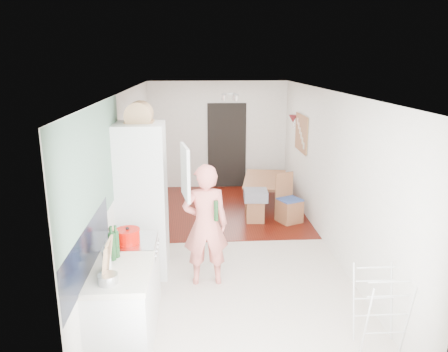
{
  "coord_description": "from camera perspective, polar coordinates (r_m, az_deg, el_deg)",
  "views": [
    {
      "loc": [
        -0.5,
        -6.58,
        2.96
      ],
      "look_at": [
        -0.07,
        0.2,
        1.15
      ],
      "focal_mm": 35.0,
      "sensor_mm": 36.0,
      "label": 1
    }
  ],
  "objects": [
    {
      "name": "room_shell",
      "position": [
        6.82,
        0.73,
        0.42
      ],
      "size": [
        3.2,
        7.0,
        2.5
      ],
      "primitive_type": null,
      "color": "beige",
      "rests_on": "ground"
    },
    {
      "name": "red_casserole",
      "position": [
        5.17,
        -12.45,
        -7.68
      ],
      "size": [
        0.32,
        0.32,
        0.16
      ],
      "primitive_type": "cylinder",
      "rotation": [
        0.0,
        0.0,
        0.17
      ],
      "color": "#CA0A01",
      "rests_on": "cooker_top"
    },
    {
      "name": "range_cooker",
      "position": [
        5.46,
        -11.88,
        -12.87
      ],
      "size": [
        0.6,
        0.6,
        0.88
      ],
      "primitive_type": "cube",
      "color": "silver",
      "rests_on": "room_shell"
    },
    {
      "name": "drying_rack",
      "position": [
        5.04,
        19.67,
        -16.13
      ],
      "size": [
        0.44,
        0.4,
        0.86
      ],
      "primitive_type": null,
      "rotation": [
        0.0,
        0.0,
        -0.0
      ],
      "color": "silver",
      "rests_on": "floor"
    },
    {
      "name": "cooker_top",
      "position": [
        5.27,
        -12.15,
        -8.43
      ],
      "size": [
        0.6,
        0.6,
        0.04
      ],
      "primitive_type": "cube",
      "color": "silver",
      "rests_on": "room_shell"
    },
    {
      "name": "bottle_a",
      "position": [
        4.76,
        -14.41,
        -8.91
      ],
      "size": [
        0.08,
        0.08,
        0.3
      ],
      "primitive_type": "cylinder",
      "rotation": [
        0.0,
        0.0,
        0.13
      ],
      "color": "#193F1C",
      "rests_on": "worktop"
    },
    {
      "name": "dining_chair",
      "position": [
        8.21,
        8.57,
        -2.96
      ],
      "size": [
        0.51,
        0.51,
        0.92
      ],
      "primitive_type": null,
      "rotation": [
        0.0,
        0.0,
        0.43
      ],
      "color": "#935A39",
      "rests_on": "floor"
    },
    {
      "name": "fridge_door",
      "position": [
        5.68,
        -5.08,
        0.52
      ],
      "size": [
        0.14,
        0.56,
        0.7
      ],
      "primitive_type": "cube",
      "rotation": [
        0.0,
        0.0,
        -1.4
      ],
      "color": "silver",
      "rests_on": "room_shell"
    },
    {
      "name": "tile_splashback",
      "position": [
        4.55,
        -17.27,
        -9.22
      ],
      "size": [
        0.02,
        1.9,
        0.5
      ],
      "primitive_type": "cube",
      "color": "black",
      "rests_on": "room_shell"
    },
    {
      "name": "pinboard_frame",
      "position": [
        8.84,
        10.0,
        5.54
      ],
      "size": [
        0.0,
        0.94,
        0.74
      ],
      "primitive_type": "cube",
      "color": "#935A39",
      "rests_on": "room_shell"
    },
    {
      "name": "wall_sconce",
      "position": [
        9.44,
        8.99,
        7.4
      ],
      "size": [
        0.18,
        0.18,
        0.16
      ],
      "primitive_type": "cone",
      "color": "maroon",
      "rests_on": "room_shell"
    },
    {
      "name": "pinboard",
      "position": [
        8.85,
        10.09,
        5.54
      ],
      "size": [
        0.03,
        0.9,
        0.7
      ],
      "primitive_type": "cube",
      "color": "tan",
      "rests_on": "room_shell"
    },
    {
      "name": "person",
      "position": [
        5.79,
        -2.45,
        -5.02
      ],
      "size": [
        0.74,
        0.5,
        1.97
      ],
      "primitive_type": "imported",
      "rotation": [
        0.0,
        0.0,
        3.18
      ],
      "color": "#E4776B",
      "rests_on": "floor"
    },
    {
      "name": "base_cabinet",
      "position": [
        4.83,
        -13.15,
        -17.11
      ],
      "size": [
        0.6,
        0.9,
        0.86
      ],
      "primitive_type": "cube",
      "color": "silver",
      "rests_on": "room_shell"
    },
    {
      "name": "fridge_housing",
      "position": [
        6.15,
        -10.62,
        -3.17
      ],
      "size": [
        0.66,
        0.66,
        2.15
      ],
      "primitive_type": "cube",
      "color": "silver",
      "rests_on": "room_shell"
    },
    {
      "name": "pepper_mill_back",
      "position": [
        4.97,
        -14.4,
        -8.32
      ],
      "size": [
        0.08,
        0.08,
        0.23
      ],
      "primitive_type": "cylinder",
      "rotation": [
        0.0,
        0.0,
        -0.35
      ],
      "color": "tan",
      "rests_on": "worktop"
    },
    {
      "name": "chopping_boards",
      "position": [
        4.44,
        -15.02,
        -10.33
      ],
      "size": [
        0.07,
        0.27,
        0.36
      ],
      "primitive_type": null,
      "rotation": [
        0.0,
        0.0,
        0.11
      ],
      "color": "tan",
      "rests_on": "worktop"
    },
    {
      "name": "grey_drape",
      "position": [
        8.13,
        4.15,
        -2.51
      ],
      "size": [
        0.45,
        0.45,
        0.19
      ],
      "primitive_type": "cube",
      "rotation": [
        0.0,
        0.0,
        -0.06
      ],
      "color": "slate",
      "rests_on": "stool"
    },
    {
      "name": "held_bottle",
      "position": [
        5.63,
        -1.05,
        -4.56
      ],
      "size": [
        0.06,
        0.06,
        0.27
      ],
      "primitive_type": "cylinder",
      "color": "#193F1C",
      "rests_on": "person"
    },
    {
      "name": "dining_table",
      "position": [
        9.27,
        5.57,
        -2.22
      ],
      "size": [
        0.96,
        1.44,
        0.47
      ],
      "primitive_type": "imported",
      "rotation": [
        0.0,
        0.0,
        1.4
      ],
      "color": "#935A39",
      "rests_on": "floor"
    },
    {
      "name": "steel_pan",
      "position": [
        4.35,
        -14.91,
        -12.87
      ],
      "size": [
        0.22,
        0.22,
        0.09
      ],
      "primitive_type": "cylinder",
      "rotation": [
        0.0,
        0.0,
        -0.18
      ],
      "color": "silver",
      "rests_on": "worktop"
    },
    {
      "name": "floor",
      "position": [
        7.23,
        0.7,
        -9.21
      ],
      "size": [
        3.2,
        7.0,
        0.01
      ],
      "primitive_type": "cube",
      "color": "beige",
      "rests_on": "ground"
    },
    {
      "name": "wood_floor_overlay",
      "position": [
        8.95,
        -0.19,
        -4.33
      ],
      "size": [
        3.2,
        3.3,
        0.01
      ],
      "primitive_type": "cube",
      "color": "#531108",
      "rests_on": "room_shell"
    },
    {
      "name": "sage_wall_panel",
      "position": [
        4.84,
        -16.5,
        1.05
      ],
      "size": [
        0.02,
        3.0,
        1.3
      ],
      "primitive_type": "cube",
      "color": "slate",
      "rests_on": "room_shell"
    },
    {
      "name": "fridge_interior",
      "position": [
        5.99,
        -7.89,
        1.18
      ],
      "size": [
        0.02,
        0.52,
        0.66
      ],
      "primitive_type": "cube",
      "color": "white",
      "rests_on": "room_shell"
    },
    {
      "name": "bottle_c",
      "position": [
        4.61,
        -15.04,
        -10.48
      ],
      "size": [
        0.1,
        0.1,
        0.2
      ],
      "primitive_type": "cylinder",
      "rotation": [
        0.0,
        0.0,
        -0.33
      ],
      "color": "silver",
      "rests_on": "worktop"
    },
    {
      "name": "worktop",
      "position": [
        4.6,
        -13.49,
        -12.24
      ],
      "size": [
        0.62,
        0.92,
        0.06
      ],
      "primitive_type": "cube",
      "color": "#EDE6CC",
      "rests_on": "room_shell"
    },
    {
      "name": "pepper_mill_front",
      "position": [
        5.01,
        -13.96,
        -8.34
      ],
      "size": [
        0.07,
        0.07,
        0.2
      ],
      "primitive_type": "cylinder",
      "rotation": [
        0.0,
        0.0,
        0.3
      ],
      "color": "tan",
      "rests_on": "worktop"
    },
    {
      "name": "doorway_recess",
      "position": [
        10.28,
        0.37,
        3.95
      ],
      "size": [
        0.9,
        0.04,
        2.0
      ],
      "primitive_type": "cube",
      "color": "black",
      "rests_on": "room_shell"
    },
    {
      "name": "stool",
      "position": [
        8.24,
        4.06,
        -4.55
      ],
      "size": [
        0.35,
        0.35,
        0.43
      ],
      "primitive_type": null,
      "rotation": [
        0.0,
        0.0,
        -0.05
      ],
      "color": "#935A39",
      "rests_on": "floor"
    },
    {
      "name": "bottle_b",
      "position": [
        4.82,
        -13.89,
        -8.68
      ],
      "size": [
        0.08,
        0.08,
        0.29
      ],
      "primitive_type": "cylinder",
      "rotation": [
        0.0,
        0.0,
        0.34
      ],
      "color": "#193F1C",
      "rests_on": "worktop"
    },
    {
      "name": "bread_bin",
      "position": [
        5.97,
        -11.03,
        7.83
      ],
      "size": [
        0.45,
        0.44,
        0.2
      ],
      "primitive_type": null,
      "rotation": [
        0.0,
        0.0,
        0.26
      ],
      "color": "tan",
      "rests_on": "fridge_housing"
    }
  ]
}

